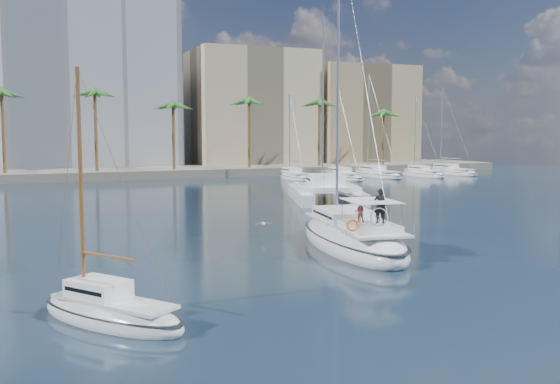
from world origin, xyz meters
name	(u,v)px	position (x,y,z in m)	size (l,w,h in m)	color
ground	(300,253)	(0.00, 0.00, 0.00)	(160.00, 160.00, 0.00)	black
quay	(129,173)	(0.00, 61.00, 0.60)	(120.00, 14.00, 1.20)	gray
building_modern	(36,83)	(-12.00, 73.00, 14.00)	(42.00, 16.00, 28.00)	white
building_beige	(251,111)	(22.00, 70.00, 10.00)	(20.00, 14.00, 20.00)	beige
building_tan_right	(360,118)	(42.00, 68.00, 9.00)	(18.00, 12.00, 18.00)	tan
palm_centre	(132,104)	(0.00, 57.00, 10.28)	(3.60, 3.60, 12.30)	brown
palm_right	(350,108)	(34.00, 57.00, 10.28)	(3.60, 3.60, 12.30)	brown
main_sloop	(352,238)	(3.31, 0.18, 0.57)	(6.16, 13.61, 19.47)	white
small_sloop	(110,312)	(-11.25, -8.97, 0.38)	(5.48, 6.54, 9.43)	white
catamaran	(326,188)	(12.71, 22.59, 1.15)	(9.41, 13.41, 17.70)	white
seagull	(263,224)	(0.04, 5.88, 0.79)	(1.09, 0.47, 0.20)	silver
moored_yacht_a	(294,180)	(20.00, 47.00, 0.00)	(2.72, 9.35, 11.90)	white
moored_yacht_b	(343,179)	(26.50, 45.00, 0.00)	(3.14, 10.78, 13.72)	white
moored_yacht_c	(377,177)	(33.00, 47.00, 0.00)	(3.55, 12.21, 15.54)	white
moored_yacht_d	(422,177)	(39.50, 45.00, 0.00)	(2.72, 9.35, 11.90)	white
moored_yacht_e	(451,175)	(46.00, 47.00, 0.00)	(3.14, 10.78, 13.72)	white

